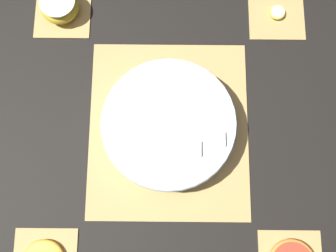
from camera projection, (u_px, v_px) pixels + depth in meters
name	position (u px, v px, depth m)	size (l,w,h in m)	color
ground_plane	(168.00, 129.00, 0.88)	(6.00, 6.00, 0.00)	black
bamboo_mat_center	(168.00, 129.00, 0.88)	(0.40, 0.35, 0.01)	tan
coaster_mat_near_left	(62.00, 12.00, 0.94)	(0.13, 0.13, 0.01)	tan
coaster_mat_far_left	(276.00, 14.00, 0.94)	(0.13, 0.13, 0.01)	tan
fruit_salad_bowl	(168.00, 125.00, 0.84)	(0.29, 0.29, 0.07)	silver
apple_half	(59.00, 6.00, 0.91)	(0.09, 0.09, 0.05)	gold
banana_coin_single	(277.00, 12.00, 0.93)	(0.04, 0.04, 0.01)	#F7EFC6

